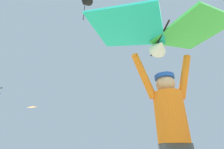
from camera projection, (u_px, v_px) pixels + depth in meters
The scene contains 6 objects.
kite_flyer_person at pixel (173, 132), 1.75m from camera, with size 0.80×0.42×1.92m.
held_stunt_kite at pixel (160, 33), 2.22m from camera, with size 2.04×1.33×0.43m.
distant_kite_black_overhead_distant at pixel (1, 88), 30.05m from camera, with size 0.67×0.70×0.30m.
distant_kite_orange_low_right at pixel (32, 107), 21.64m from camera, with size 1.01×0.93×0.55m.
distant_kite_black_high_left at pixel (85, 2), 13.25m from camera, with size 1.36×1.18×2.59m.
marker_flag at pixel (162, 138), 8.94m from camera, with size 0.30×0.24×1.63m.
Camera 1 is at (-1.22, -1.20, 0.75)m, focal length 25.73 mm.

